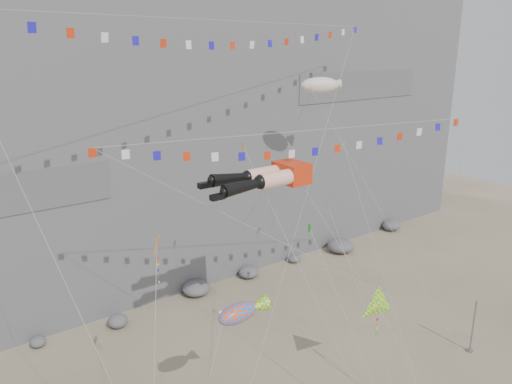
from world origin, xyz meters
The scene contains 14 objects.
cliff centered at (0.00, 32.00, 25.00)m, with size 80.00×28.00×50.00m, color slate.
talus_boulders centered at (0.00, 17.00, 0.60)m, with size 60.00×3.00×1.20m, color slate, non-canonical shape.
anchor_pole_right centered at (12.09, -3.21, 2.14)m, with size 0.12×0.12×4.28m, color slate.
legs_kite centered at (-1.60, 4.40, 14.20)m, with size 9.28×13.86×19.13m.
flag_banner_upper centered at (-0.76, 10.64, 23.91)m, with size 34.21×19.33×31.08m.
flag_banner_lower centered at (1.55, 4.44, 16.85)m, with size 26.37×9.68×21.98m.
harlequin_kite centered at (-10.58, 1.94, 12.51)m, with size 4.90×6.89×14.43m.
fish_windsock centered at (-6.96, 0.07, 8.30)m, with size 8.58×4.65×11.32m.
delta_kite centered at (2.55, -1.89, 6.48)m, with size 2.73×6.79×9.06m.
blimp_windsock centered at (9.89, 11.80, 18.96)m, with size 4.43×16.03×23.92m.
small_kite_a centered at (-1.76, 6.43, 15.45)m, with size 2.08×12.34×19.74m.
small_kite_b centered at (5.07, 5.38, 10.58)m, with size 4.26×11.80×15.99m.
small_kite_c centered at (-0.63, 1.15, 11.23)m, with size 1.03×9.65×14.59m.
small_kite_d centered at (7.50, 6.27, 14.58)m, with size 6.74×14.75×21.43m.
Camera 1 is at (-20.52, -19.84, 22.34)m, focal length 35.00 mm.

